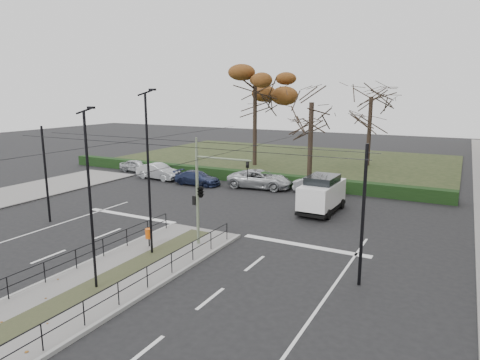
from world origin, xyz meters
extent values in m
plane|color=black|center=(0.00, 0.00, 0.00)|extent=(140.00, 140.00, 0.00)
cube|color=slate|center=(0.00, -2.50, 0.07)|extent=(4.40, 15.00, 0.14)
cube|color=black|center=(-6.00, 32.00, 0.05)|extent=(38.00, 26.00, 0.10)
cube|color=black|center=(-6.00, 18.60, 0.50)|extent=(38.00, 1.00, 1.00)
cylinder|color=black|center=(-2.05, 4.00, 0.59)|extent=(0.04, 0.04, 0.90)
cylinder|color=black|center=(2.05, 4.00, 0.59)|extent=(0.04, 0.04, 0.90)
cylinder|color=black|center=(-2.05, -2.60, 1.04)|extent=(0.04, 13.20, 0.04)
cylinder|color=black|center=(2.05, -2.60, 1.04)|extent=(0.04, 13.20, 0.04)
cylinder|color=black|center=(-9.60, 2.00, 3.00)|extent=(0.14, 0.14, 6.00)
cylinder|color=black|center=(9.60, 2.00, 3.00)|extent=(0.14, 0.14, 6.00)
cylinder|color=black|center=(0.00, 1.00, 5.50)|extent=(20.00, 0.02, 0.02)
cylinder|color=black|center=(0.00, 3.00, 5.50)|extent=(20.00, 0.02, 0.02)
cylinder|color=black|center=(-3.50, -2.00, 5.30)|extent=(0.02, 34.00, 0.02)
cylinder|color=black|center=(3.50, -2.00, 5.30)|extent=(0.02, 34.00, 0.02)
cylinder|color=slate|center=(1.01, 2.77, 2.65)|extent=(0.15, 0.15, 5.03)
cylinder|color=slate|center=(2.56, 2.77, 4.78)|extent=(3.09, 0.10, 0.10)
imported|color=black|center=(3.91, 2.77, 4.30)|extent=(0.18, 0.20, 0.87)
imported|color=black|center=(1.22, 2.77, 3.04)|extent=(0.88, 1.96, 0.77)
cube|color=black|center=(0.83, 2.77, 2.46)|extent=(0.21, 0.15, 0.48)
sphere|color=#FF0C0C|center=(0.74, 2.77, 2.61)|extent=(0.11, 0.11, 0.11)
sphere|color=#0CE533|center=(0.74, 2.77, 2.35)|extent=(0.11, 0.11, 0.11)
cylinder|color=black|center=(-1.00, 1.20, 0.37)|extent=(0.07, 0.07, 0.46)
cylinder|color=#CD500C|center=(-1.00, 1.20, 0.83)|extent=(0.37, 0.37, 0.51)
cylinder|color=black|center=(0.18, -3.57, 3.72)|extent=(0.11, 0.11, 7.15)
cube|color=black|center=(0.58, -3.57, 7.42)|extent=(0.31, 0.13, 0.09)
cylinder|color=black|center=(-0.28, 0.53, 4.05)|extent=(0.12, 0.12, 7.81)
cube|color=black|center=(0.16, 0.53, 8.10)|extent=(0.34, 0.14, 0.10)
imported|color=#ADB0B5|center=(-16.35, 17.81, 0.62)|extent=(3.68, 1.61, 1.24)
imported|color=#ADB0B5|center=(-12.03, 15.89, 0.73)|extent=(4.52, 1.90, 1.45)
imported|color=#1C2443|center=(-7.43, 15.48, 0.61)|extent=(4.25, 1.79, 1.22)
imported|color=#ADB0B5|center=(-2.04, 16.94, 0.76)|extent=(5.71, 3.12, 1.52)
cube|color=white|center=(4.80, 12.19, 1.25)|extent=(2.07, 4.68, 1.50)
cube|color=black|center=(4.80, 12.19, 2.15)|extent=(1.86, 2.59, 0.70)
cube|color=black|center=(4.80, 12.19, 0.30)|extent=(2.11, 4.78, 0.18)
cylinder|color=black|center=(5.73, 10.63, 0.33)|extent=(0.24, 0.67, 0.66)
cylinder|color=black|center=(3.78, 10.68, 0.33)|extent=(0.24, 0.67, 0.66)
cylinder|color=black|center=(5.81, 13.69, 0.33)|extent=(0.24, 0.67, 0.66)
cylinder|color=black|center=(3.86, 13.74, 0.33)|extent=(0.24, 0.67, 0.66)
cylinder|color=black|center=(-7.33, 26.77, 4.58)|extent=(0.44, 0.44, 8.97)
ellipsoid|color=#553113|center=(-7.33, 26.77, 9.07)|extent=(8.91, 8.91, 5.64)
cylinder|color=black|center=(3.74, 32.32, 3.81)|extent=(0.44, 0.44, 7.42)
cylinder|color=black|center=(0.55, 22.12, 3.60)|extent=(0.44, 0.44, 7.00)
imported|color=#ADB0B5|center=(2.94, 17.22, 0.64)|extent=(3.90, 1.37, 1.28)
camera|label=1|loc=(12.99, -15.22, 7.99)|focal=32.00mm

